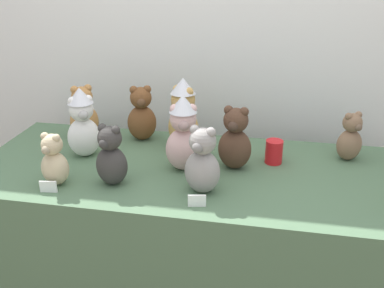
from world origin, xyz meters
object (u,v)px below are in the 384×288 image
(teddy_bear_mocha, at_px, (350,138))
(teddy_bear_honey, at_px, (183,114))
(teddy_bear_caramel, at_px, (84,114))
(teddy_bear_blush, at_px, (183,134))
(teddy_bear_ash, at_px, (202,162))
(teddy_bear_charcoal, at_px, (111,157))
(teddy_bear_sand, at_px, (54,161))
(teddy_bear_snow, at_px, (83,123))
(teddy_bear_chestnut, at_px, (142,115))
(party_cup_red, at_px, (274,152))
(teddy_bear_cocoa, at_px, (235,140))
(display_table, at_px, (192,240))

(teddy_bear_mocha, bearing_deg, teddy_bear_honey, 146.60)
(teddy_bear_caramel, bearing_deg, teddy_bear_blush, -58.29)
(teddy_bear_mocha, distance_m, teddy_bear_blush, 0.78)
(teddy_bear_ash, distance_m, teddy_bear_charcoal, 0.38)
(teddy_bear_sand, relative_size, teddy_bear_snow, 0.69)
(teddy_bear_mocha, height_order, teddy_bear_snow, teddy_bear_snow)
(teddy_bear_chestnut, xyz_separation_m, party_cup_red, (0.68, -0.16, -0.08))
(teddy_bear_honey, bearing_deg, teddy_bear_blush, -50.38)
(teddy_bear_ash, relative_size, teddy_bear_charcoal, 1.08)
(teddy_bear_sand, bearing_deg, teddy_bear_ash, 13.28)
(teddy_bear_chestnut, bearing_deg, teddy_bear_caramel, 167.44)
(teddy_bear_charcoal, xyz_separation_m, teddy_bear_chestnut, (-0.02, 0.49, 0.01))
(teddy_bear_caramel, relative_size, party_cup_red, 2.61)
(teddy_bear_sand, bearing_deg, teddy_bear_caramel, 107.69)
(teddy_bear_sand, height_order, teddy_bear_charcoal, teddy_bear_charcoal)
(teddy_bear_sand, bearing_deg, teddy_bear_cocoa, 30.63)
(teddy_bear_cocoa, relative_size, teddy_bear_caramel, 1.02)
(teddy_bear_sand, distance_m, teddy_bear_ash, 0.62)
(teddy_bear_sand, bearing_deg, teddy_bear_honey, 56.15)
(teddy_bear_charcoal, bearing_deg, teddy_bear_chestnut, 103.43)
(teddy_bear_sand, xyz_separation_m, teddy_bear_blush, (0.50, 0.24, 0.06))
(teddy_bear_blush, bearing_deg, teddy_bear_snow, 158.92)
(teddy_bear_blush, height_order, teddy_bear_charcoal, teddy_bear_blush)
(display_table, bearing_deg, teddy_bear_cocoa, 13.16)
(teddy_bear_ash, bearing_deg, teddy_bear_charcoal, -165.66)
(display_table, distance_m, party_cup_red, 0.59)
(teddy_bear_cocoa, xyz_separation_m, teddy_bear_caramel, (-0.81, 0.21, -0.00))
(teddy_bear_cocoa, bearing_deg, teddy_bear_caramel, 174.09)
(teddy_bear_cocoa, height_order, teddy_bear_caramel, teddy_bear_cocoa)
(teddy_bear_mocha, bearing_deg, party_cup_red, 163.59)
(display_table, relative_size, teddy_bear_honey, 5.62)
(teddy_bear_honey, distance_m, teddy_bear_chestnut, 0.24)
(teddy_bear_blush, bearing_deg, teddy_bear_mocha, 3.29)
(teddy_bear_honey, bearing_deg, teddy_bear_mocha, 27.12)
(teddy_bear_sand, bearing_deg, teddy_bear_mocha, 29.58)
(party_cup_red, bearing_deg, teddy_bear_blush, -160.29)
(teddy_bear_blush, xyz_separation_m, teddy_bear_ash, (0.12, -0.19, -0.04))
(teddy_bear_caramel, distance_m, teddy_bear_charcoal, 0.55)
(teddy_bear_blush, distance_m, teddy_bear_chestnut, 0.41)
(teddy_bear_cocoa, bearing_deg, teddy_bear_charcoal, -144.75)
(teddy_bear_caramel, xyz_separation_m, teddy_bear_snow, (0.09, -0.21, 0.03))
(teddy_bear_cocoa, xyz_separation_m, teddy_bear_blush, (-0.22, -0.06, 0.03))
(teddy_bear_caramel, bearing_deg, party_cup_red, -41.03)
(teddy_bear_mocha, distance_m, teddy_bear_caramel, 1.32)
(teddy_bear_caramel, height_order, party_cup_red, teddy_bear_caramel)
(teddy_bear_caramel, distance_m, teddy_bear_chestnut, 0.30)
(teddy_bear_cocoa, bearing_deg, teddy_bear_chestnut, 162.77)
(teddy_bear_cocoa, height_order, party_cup_red, teddy_bear_cocoa)
(teddy_bear_sand, height_order, teddy_bear_caramel, teddy_bear_caramel)
(teddy_bear_chestnut, relative_size, party_cup_red, 2.64)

